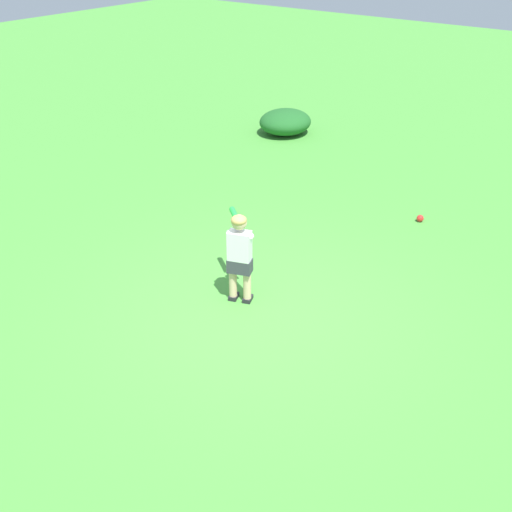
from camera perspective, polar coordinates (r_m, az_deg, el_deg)
The scene contains 4 objects.
ground_plane at distance 7.11m, azimuth 0.55°, elevation -5.45°, with size 40.00×40.00×0.00m, color #479338.
child_batter at distance 7.09m, azimuth -1.47°, elevation 0.60°, with size 0.63×0.58×1.08m.
play_ball_far_left at distance 9.49m, azimuth 14.37°, elevation 3.26°, with size 0.10×0.10×0.10m, color red.
shrub_right_background at distance 12.90m, azimuth 2.61°, elevation 11.82°, with size 0.98×1.08×0.47m, color #1E5B23.
Camera 1 is at (3.49, -4.72, 4.00)m, focal length 45.03 mm.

